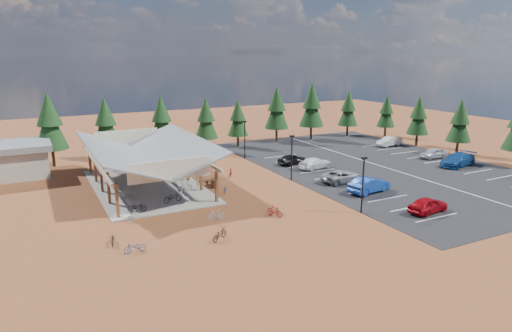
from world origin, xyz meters
name	(u,v)px	position (x,y,z in m)	size (l,w,h in m)	color
ground	(260,191)	(0.00, 0.00, 0.00)	(140.00, 140.00, 0.00)	brown
asphalt_lot	(378,165)	(18.50, 3.00, 0.02)	(27.00, 44.00, 0.04)	black
concrete_pad	(147,186)	(-10.00, 7.00, 0.05)	(10.60, 18.60, 0.10)	gray
bike_pavilion	(145,152)	(-10.00, 7.00, 3.82)	(11.65, 19.40, 4.97)	brown
lamp_post_0	(363,181)	(5.00, -10.00, 2.98)	(0.50, 0.25, 5.14)	black
lamp_post_1	(292,155)	(5.00, 2.00, 2.98)	(0.50, 0.25, 5.14)	black
lamp_post_2	(245,137)	(5.00, 14.00, 2.98)	(0.50, 0.25, 5.14)	black
trash_bin_0	(214,184)	(-3.86, 3.18, 0.45)	(0.60, 0.60, 0.90)	#3F2A16
trash_bin_1	(214,182)	(-3.51, 3.85, 0.45)	(0.60, 0.60, 0.90)	#3F2A16
pine_1	(50,122)	(-18.22, 21.11, 5.69)	(4.00, 4.00, 9.31)	#382314
pine_2	(106,122)	(-11.49, 21.88, 5.10)	(3.58, 3.58, 8.35)	#382314
pine_3	(161,118)	(-4.02, 21.84, 5.08)	(3.57, 3.57, 8.32)	#382314
pine_4	(206,118)	(2.24, 21.02, 4.78)	(3.36, 3.36, 7.83)	#382314
pine_5	(238,118)	(7.59, 21.75, 4.42)	(3.11, 3.11, 7.24)	#382314
pine_6	(277,108)	(14.87, 22.78, 5.43)	(3.82, 3.82, 8.90)	#382314
pine_7	(312,105)	(20.78, 21.70, 5.66)	(3.98, 3.98, 9.27)	#382314
pine_8	(348,109)	(28.12, 21.56, 4.71)	(3.31, 3.31, 7.72)	#382314
pine_11	(460,121)	(32.73, 2.89, 4.75)	(3.34, 3.34, 7.78)	#382314
pine_12	(419,116)	(32.30, 9.96, 4.66)	(3.28, 3.28, 7.64)	#382314
pine_13	(386,111)	(33.52, 18.19, 4.33)	(3.05, 3.05, 7.11)	#382314
bike_0	(137,207)	(-12.85, -0.80, 0.53)	(0.58, 1.65, 0.87)	black
bike_1	(127,192)	(-12.71, 3.79, 0.61)	(0.48, 1.70, 1.02)	gray
bike_2	(135,178)	(-10.79, 9.07, 0.52)	(0.56, 1.61, 0.84)	#1C4092
bike_3	(119,168)	(-11.48, 14.33, 0.58)	(0.45, 1.59, 0.95)	maroon
bike_4	(173,197)	(-9.17, 0.39, 0.59)	(0.66, 1.88, 0.99)	black
bike_5	(185,187)	(-7.05, 3.11, 0.62)	(0.49, 1.74, 1.05)	gray
bike_6	(177,177)	(-6.56, 7.19, 0.59)	(0.64, 1.85, 0.97)	navy
bike_7	(143,166)	(-8.85, 13.52, 0.63)	(0.50, 1.78, 1.07)	maroon
bike_8	(113,239)	(-16.05, -6.95, 0.42)	(0.56, 1.59, 0.84)	black
bike_9	(132,215)	(-13.63, -2.57, 0.48)	(0.45, 1.58, 0.95)	gray
bike_10	(135,247)	(-14.90, -9.17, 0.42)	(0.56, 1.60, 0.84)	navy
bike_11	(275,211)	(-2.34, -7.24, 0.51)	(0.48, 1.70, 1.02)	maroon
bike_12	(220,234)	(-8.59, -9.78, 0.48)	(0.63, 1.82, 0.95)	black
bike_13	(216,215)	(-7.21, -5.71, 0.47)	(0.44, 1.56, 0.94)	#999EA2
bike_14	(225,189)	(-3.51, 0.96, 0.43)	(0.57, 1.63, 0.86)	navy
bike_15	(230,173)	(-0.47, 6.45, 0.51)	(0.48, 1.70, 1.02)	maroon
bike_16	(204,182)	(-4.42, 4.43, 0.44)	(0.59, 1.69, 0.89)	black
car_0	(428,205)	(10.33, -12.65, 0.75)	(1.67, 4.14, 1.41)	#9D050D
car_1	(369,185)	(9.68, -5.56, 0.85)	(1.71, 4.89, 1.61)	#133B95
car_2	(342,176)	(9.59, -1.22, 0.71)	(2.23, 4.84, 1.34)	gray
car_3	(316,163)	(10.45, 5.20, 0.71)	(1.87, 4.60, 1.33)	white
car_4	(292,159)	(8.94, 8.29, 0.71)	(1.57, 3.91, 1.33)	black
car_7	(458,160)	(27.11, -1.95, 0.85)	(2.27, 5.58, 1.62)	navy
car_8	(433,153)	(27.85, 2.62, 0.74)	(1.65, 4.10, 1.40)	#A9ADB2
car_9	(389,141)	(28.36, 11.61, 0.76)	(1.51, 4.34, 1.43)	silver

